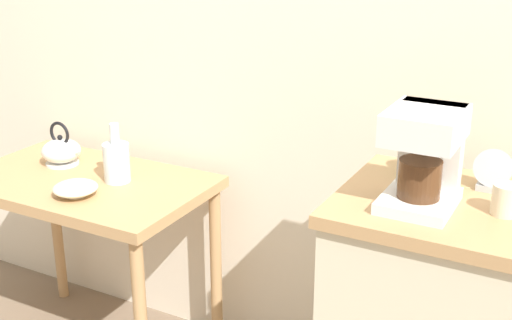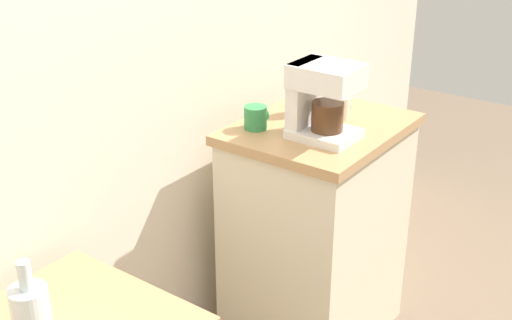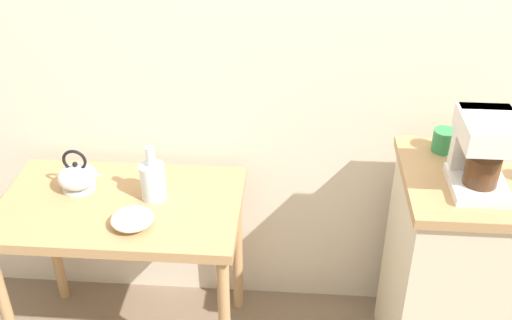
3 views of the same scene
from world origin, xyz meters
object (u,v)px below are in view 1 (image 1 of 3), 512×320
bowl_stoneware (75,188)px  teakettle (62,151)px  mug_tall_green (420,159)px  glass_carafe_vase (117,161)px  table_clock (493,172)px  coffee_maker (425,152)px  mug_small_cream (507,200)px

bowl_stoneware → teakettle: (-0.26, 0.21, 0.03)m
teakettle → mug_tall_green: size_ratio=2.02×
glass_carafe_vase → table_clock: bearing=2.8°
mug_tall_green → coffee_maker: bearing=-73.4°
teakettle → table_clock: table_clock is taller
mug_small_cream → table_clock: size_ratio=0.68×
bowl_stoneware → table_clock: (1.30, 0.24, 0.21)m
teakettle → mug_tall_green: bearing=2.7°
table_clock → mug_tall_green: bearing=169.3°
bowl_stoneware → mug_tall_green: 1.14m
bowl_stoneware → glass_carafe_vase: size_ratio=0.70×
glass_carafe_vase → mug_small_cream: mug_small_cream is taller
mug_tall_green → table_clock: bearing=-10.7°
teakettle → mug_small_cream: (1.63, -0.12, 0.18)m
bowl_stoneware → coffee_maker: bearing=2.8°
teakettle → bowl_stoneware: bearing=-39.3°
teakettle → table_clock: 1.57m
glass_carafe_vase → teakettle: bearing=172.9°
glass_carafe_vase → mug_small_cream: 1.34m
mug_small_cream → table_clock: 0.16m
coffee_maker → mug_tall_green: size_ratio=2.92×
bowl_stoneware → mug_small_cream: (1.37, 0.09, 0.20)m
bowl_stoneware → coffee_maker: (1.16, 0.06, 0.30)m
glass_carafe_vase → coffee_maker: bearing=-6.1°
bowl_stoneware → teakettle: size_ratio=0.84×
teakettle → coffee_maker: coffee_maker is taller
teakettle → mug_small_cream: bearing=-4.4°
mug_small_cream → glass_carafe_vase: bearing=176.2°
teakettle → mug_tall_green: (1.35, 0.06, 0.18)m
mug_tall_green → table_clock: 0.21m
teakettle → table_clock: (1.56, 0.02, 0.19)m
bowl_stoneware → mug_tall_green: mug_tall_green is taller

